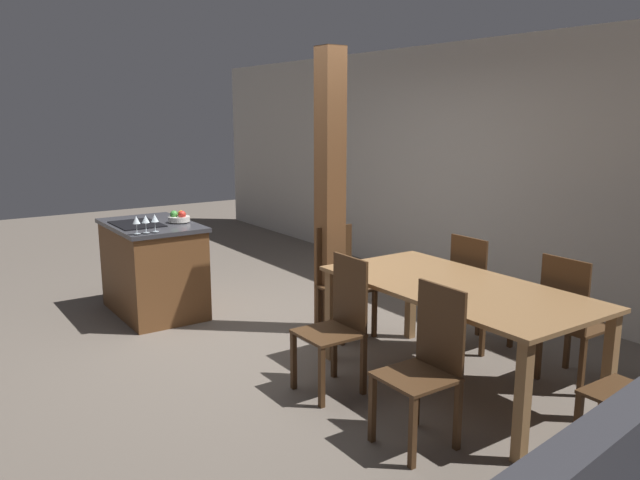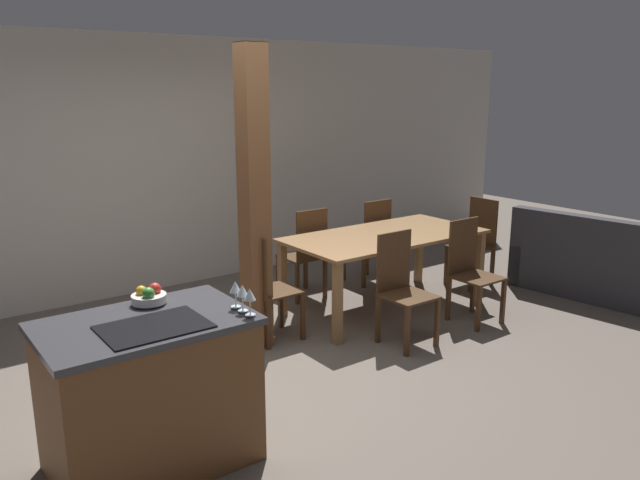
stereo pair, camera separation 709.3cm
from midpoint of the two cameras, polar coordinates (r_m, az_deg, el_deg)
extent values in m
plane|color=#665B51|center=(3.96, -50.65, -23.22)|extent=(16.00, 16.00, 0.00)
cube|color=beige|center=(5.94, -47.37, 2.43)|extent=(11.20, 0.08, 2.70)
cube|color=brown|center=(3.87, -72.57, -21.55)|extent=(1.12, 0.71, 0.86)
cube|color=#38383D|center=(3.70, -74.22, -15.41)|extent=(1.16, 0.75, 0.04)
cube|color=black|center=(3.59, -75.64, -15.89)|extent=(0.56, 0.40, 0.01)
cylinder|color=silver|center=(3.78, -70.71, -13.22)|extent=(0.21, 0.21, 0.05)
sphere|color=red|center=(3.75, -70.20, -12.46)|extent=(0.08, 0.08, 0.08)
sphere|color=gold|center=(3.81, -70.98, -12.41)|extent=(0.07, 0.07, 0.07)
sphere|color=#3D8E38|center=(3.75, -71.48, -12.80)|extent=(0.07, 0.07, 0.07)
cylinder|color=silver|center=(3.16, -70.33, -17.23)|extent=(0.06, 0.06, 0.00)
cylinder|color=silver|center=(3.15, -70.52, -16.49)|extent=(0.01, 0.01, 0.09)
cone|color=silver|center=(3.12, -70.85, -15.21)|extent=(0.07, 0.07, 0.07)
cylinder|color=silver|center=(3.23, -69.50, -16.60)|extent=(0.06, 0.06, 0.00)
cylinder|color=silver|center=(3.21, -69.69, -15.87)|extent=(0.01, 0.01, 0.09)
cone|color=silver|center=(3.18, -70.01, -14.61)|extent=(0.07, 0.07, 0.07)
cylinder|color=silver|center=(3.29, -68.72, -15.99)|extent=(0.06, 0.06, 0.00)
cylinder|color=silver|center=(3.27, -68.90, -15.27)|extent=(0.01, 0.01, 0.09)
cone|color=silver|center=(3.25, -69.21, -14.03)|extent=(0.07, 0.07, 0.07)
cube|color=olive|center=(4.05, -26.81, -6.67)|extent=(1.98, 0.99, 0.03)
cube|color=olive|center=(3.78, -39.30, -16.23)|extent=(0.07, 0.07, 0.74)
cube|color=olive|center=(4.04, -11.86, -11.32)|extent=(0.07, 0.07, 0.74)
cube|color=olive|center=(4.56, -38.94, -11.27)|extent=(0.07, 0.07, 0.74)
cube|color=olive|center=(4.78, -16.25, -7.55)|extent=(0.07, 0.07, 0.74)
cube|color=#472D19|center=(3.41, -31.36, -16.91)|extent=(0.40, 0.40, 0.02)
cube|color=#472D19|center=(3.46, -32.26, -11.57)|extent=(0.38, 0.02, 0.52)
cube|color=#472D19|center=(3.37, -33.72, -22.09)|extent=(0.04, 0.04, 0.43)
cube|color=#472D19|center=(3.38, -27.35, -21.09)|extent=(0.04, 0.04, 0.43)
cube|color=#472D19|center=(3.67, -34.09, -19.07)|extent=(0.04, 0.04, 0.43)
cube|color=#472D19|center=(3.68, -28.34, -18.18)|extent=(0.04, 0.04, 0.43)
cube|color=#472D19|center=(3.55, -16.58, -14.09)|extent=(0.40, 0.40, 0.02)
cube|color=#472D19|center=(3.60, -17.94, -9.07)|extent=(0.38, 0.02, 0.52)
cube|color=#472D19|center=(3.47, -18.13, -19.20)|extent=(0.04, 0.04, 0.43)
cube|color=#472D19|center=(3.57, -12.49, -17.79)|extent=(0.04, 0.04, 0.43)
cube|color=#472D19|center=(3.76, -19.94, -16.57)|extent=(0.04, 0.04, 0.43)
cube|color=#472D19|center=(3.86, -14.74, -15.38)|extent=(0.04, 0.04, 0.43)
cube|color=#472D19|center=(4.87, -33.30, -8.10)|extent=(0.40, 0.40, 0.02)
cube|color=#472D19|center=(4.60, -33.58, -5.76)|extent=(0.38, 0.02, 0.52)
cube|color=#472D19|center=(5.12, -31.12, -9.49)|extent=(0.04, 0.04, 0.43)
cube|color=#472D19|center=(5.11, -35.10, -10.08)|extent=(0.04, 0.04, 0.43)
cube|color=#472D19|center=(4.79, -30.66, -10.98)|extent=(0.04, 0.04, 0.43)
cube|color=#472D19|center=(4.78, -34.93, -11.61)|extent=(0.04, 0.04, 0.43)
cube|color=#472D19|center=(4.97, -23.02, -6.46)|extent=(0.40, 0.40, 0.02)
cube|color=#472D19|center=(4.71, -22.76, -4.08)|extent=(0.38, 0.02, 0.52)
cube|color=#472D19|center=(5.24, -21.37, -7.86)|extent=(0.04, 0.04, 0.43)
cube|color=#472D19|center=(5.17, -25.18, -8.53)|extent=(0.04, 0.04, 0.43)
cube|color=#472D19|center=(4.92, -20.25, -9.18)|extent=(0.04, 0.04, 0.43)
cube|color=#472D19|center=(4.85, -24.30, -9.92)|extent=(0.04, 0.04, 0.43)
cube|color=#472D19|center=(4.19, -44.32, -13.23)|extent=(0.40, 0.40, 0.02)
cube|color=#472D19|center=(4.13, -47.57, -10.12)|extent=(0.02, 0.38, 0.52)
cube|color=#472D19|center=(4.10, -41.55, -16.81)|extent=(0.04, 0.04, 0.43)
cube|color=#472D19|center=(4.41, -41.21, -14.66)|extent=(0.04, 0.04, 0.43)
cube|color=#472D19|center=(4.16, -46.58, -17.27)|extent=(0.04, 0.04, 0.43)
cube|color=#472D19|center=(4.47, -45.84, -15.13)|extent=(0.04, 0.04, 0.43)
cube|color=#472D19|center=(4.52, -10.00, -7.53)|extent=(0.40, 0.40, 0.02)
cube|color=#472D19|center=(4.51, -7.98, -3.87)|extent=(0.02, 0.38, 0.52)
cube|color=#472D19|center=(4.68, -12.84, -9.84)|extent=(0.04, 0.04, 0.43)
cube|color=#472D19|center=(4.39, -10.92, -11.41)|extent=(0.04, 0.04, 0.43)
cube|color=#472D19|center=(4.82, -8.95, -8.95)|extent=(0.04, 0.04, 0.43)
cube|color=#472D19|center=(4.53, -6.83, -10.39)|extent=(0.04, 0.04, 0.43)
cube|color=#2D2D33|center=(4.30, 6.97, -11.61)|extent=(1.02, 1.71, 0.46)
cube|color=#2D2D33|center=(3.89, 4.11, -7.19)|extent=(0.37, 1.62, 0.43)
cube|color=#2D2D33|center=(4.72, -0.03, -8.16)|extent=(0.82, 0.25, 0.60)
cube|color=brown|center=(3.95, -49.23, -2.97)|extent=(0.20, 0.20, 2.50)
camera|label=1|loc=(3.55, 44.29, 8.34)|focal=35.00mm
camera|label=2|loc=(3.55, -135.71, -8.34)|focal=35.00mm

